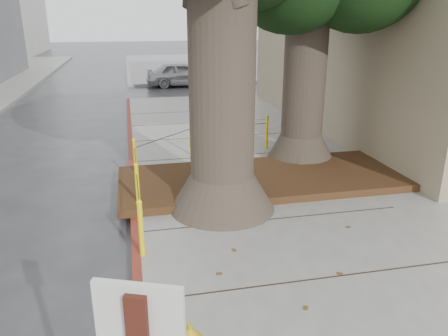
# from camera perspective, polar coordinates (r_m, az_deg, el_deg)

# --- Properties ---
(ground) EXTENTS (140.00, 140.00, 0.00)m
(ground) POSITION_cam_1_polar(r_m,az_deg,el_deg) (6.48, 7.69, -15.80)
(ground) COLOR #28282B
(ground) RESTS_ON ground
(sidewalk_far) EXTENTS (16.00, 20.00, 0.15)m
(sidewalk_far) POSITION_cam_1_polar(r_m,az_deg,el_deg) (36.03, 0.52, 13.34)
(sidewalk_far) COLOR slate
(sidewalk_far) RESTS_ON ground
(curb_red) EXTENTS (0.14, 26.00, 0.16)m
(curb_red) POSITION_cam_1_polar(r_m,az_deg,el_deg) (8.29, -11.59, -7.15)
(curb_red) COLOR maroon
(curb_red) RESTS_ON ground
(planter_bed) EXTENTS (6.40, 2.60, 0.16)m
(planter_bed) POSITION_cam_1_polar(r_m,az_deg,el_deg) (9.93, 5.11, -1.37)
(planter_bed) COLOR black
(planter_bed) RESTS_ON sidewalk_main
(building_side_white) EXTENTS (10.00, 10.00, 9.00)m
(building_side_white) POSITION_cam_1_polar(r_m,az_deg,el_deg) (35.79, 18.92, 19.44)
(building_side_white) COLOR silver
(building_side_white) RESTS_ON ground
(bollard_ring) EXTENTS (3.79, 5.39, 0.95)m
(bollard_ring) POSITION_cam_1_polar(r_m,az_deg,el_deg) (9.87, -5.48, 1.17)
(bollard_ring) COLOR yellow
(bollard_ring) RESTS_ON sidewalk_main
(car_silver) EXTENTS (3.98, 1.61, 1.35)m
(car_silver) POSITION_cam_1_polar(r_m,az_deg,el_deg) (25.06, -5.49, 12.11)
(car_silver) COLOR #A5A5AA
(car_silver) RESTS_ON ground
(car_red) EXTENTS (3.74, 1.36, 1.23)m
(car_red) POSITION_cam_1_polar(r_m,az_deg,el_deg) (28.22, 17.43, 11.99)
(car_red) COLOR maroon
(car_red) RESTS_ON ground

